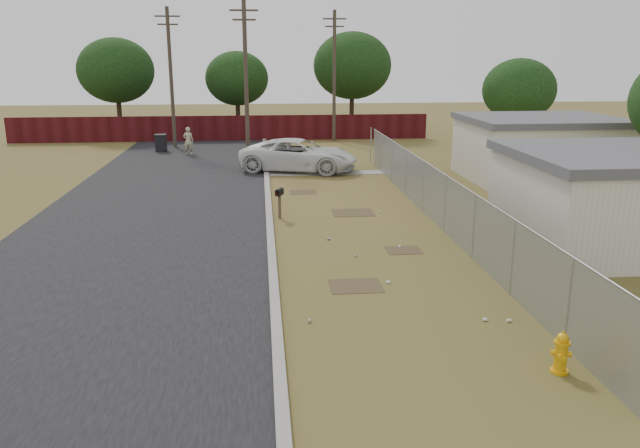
{
  "coord_description": "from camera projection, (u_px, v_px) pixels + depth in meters",
  "views": [
    {
      "loc": [
        -3.25,
        -20.6,
        6.03
      ],
      "look_at": [
        -1.53,
        -2.58,
        1.1
      ],
      "focal_mm": 35.0,
      "sensor_mm": 36.0,
      "label": 1
    }
  ],
  "objects": [
    {
      "name": "street",
      "position": [
        186.0,
        189.0,
        28.78
      ],
      "size": [
        15.1,
        60.0,
        0.12
      ],
      "color": "black",
      "rests_on": "ground"
    },
    {
      "name": "trash_bin",
      "position": [
        161.0,
        143.0,
        39.94
      ],
      "size": [
        0.72,
        0.79,
        1.11
      ],
      "color": "black",
      "rests_on": "ground"
    },
    {
      "name": "chainlink_fence",
      "position": [
        437.0,
        203.0,
        22.73
      ],
      "size": [
        0.1,
        27.06,
        2.02
      ],
      "color": "gray",
      "rests_on": "ground"
    },
    {
      "name": "privacy_fence",
      "position": [
        222.0,
        128.0,
        44.9
      ],
      "size": [
        30.0,
        0.12,
        1.8
      ],
      "primitive_type": "cube",
      "color": "#440E14",
      "rests_on": "ground"
    },
    {
      "name": "pickup_truck",
      "position": [
        299.0,
        155.0,
        33.19
      ],
      "size": [
        6.73,
        4.5,
        1.72
      ],
      "primitive_type": "imported",
      "rotation": [
        0.0,
        0.0,
        1.28
      ],
      "color": "silver",
      "rests_on": "ground"
    },
    {
      "name": "horizon_trees",
      "position": [
        318.0,
        75.0,
        43.16
      ],
      "size": [
        33.32,
        31.94,
        7.78
      ],
      "color": "#382819",
      "rests_on": "ground"
    },
    {
      "name": "mailbox",
      "position": [
        279.0,
        195.0,
        23.49
      ],
      "size": [
        0.35,
        0.5,
        1.17
      ],
      "color": "brown",
      "rests_on": "ground"
    },
    {
      "name": "houses",
      "position": [
        583.0,
        169.0,
        25.16
      ],
      "size": [
        9.3,
        17.24,
        3.1
      ],
      "color": "silver",
      "rests_on": "ground"
    },
    {
      "name": "ground",
      "position": [
        357.0,
        234.0,
        21.67
      ],
      "size": [
        120.0,
        120.0,
        0.0
      ],
      "primitive_type": "plane",
      "color": "brown",
      "rests_on": "ground"
    },
    {
      "name": "pedestrian",
      "position": [
        188.0,
        141.0,
        38.54
      ],
      "size": [
        0.66,
        0.47,
        1.73
      ],
      "primitive_type": "imported",
      "rotation": [
        0.0,
        0.0,
        3.06
      ],
      "color": "tan",
      "rests_on": "ground"
    },
    {
      "name": "scattered_litter",
      "position": [
        389.0,
        267.0,
        18.19
      ],
      "size": [
        4.75,
        10.66,
        0.07
      ],
      "color": "white",
      "rests_on": "ground"
    },
    {
      "name": "fire_hydrant",
      "position": [
        561.0,
        353.0,
        12.13
      ],
      "size": [
        0.44,
        0.44,
        0.88
      ],
      "color": "#DE9D0B",
      "rests_on": "ground"
    },
    {
      "name": "utility_poles",
      "position": [
        253.0,
        76.0,
        39.95
      ],
      "size": [
        12.6,
        8.24,
        9.0
      ],
      "color": "#493C31",
      "rests_on": "ground"
    }
  ]
}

